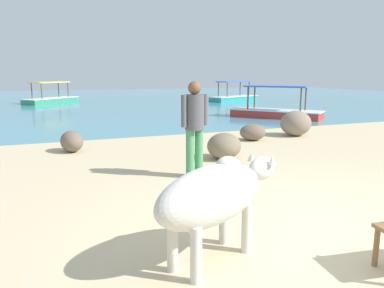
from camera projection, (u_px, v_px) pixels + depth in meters
The scene contains 11 objects.
sand_beach at pixel (329, 236), 4.07m from camera, with size 18.00×14.00×0.04m, color #CCB78E.
water_surface at pixel (91, 101), 24.16m from camera, with size 60.00×36.00×0.03m, color teal.
cow at pixel (215, 195), 3.40m from camera, with size 1.69×1.08×0.97m.
person_standing at pixel (195, 122), 6.14m from camera, with size 0.50×0.32×1.62m.
shore_rock_large at pixel (253, 132), 9.76m from camera, with size 0.69×0.57×0.44m, color #6B5B4C.
shore_rock_medium at pixel (72, 141), 8.33m from camera, with size 0.70×0.49×0.48m, color #6B5B4C.
shore_rock_small at pixel (224, 146), 7.63m from camera, with size 0.78×0.70×0.54m, color #756651.
shore_rock_flat at pixel (296, 123), 10.48m from camera, with size 0.93×0.84×0.71m, color gray.
boat_teal at pixel (234, 97), 24.41m from camera, with size 3.84×2.37×1.29m.
boat_red at pixel (276, 111), 15.08m from camera, with size 3.18×3.60×1.29m.
boat_green at pixel (51, 99), 22.54m from camera, with size 3.43×3.40×1.29m.
Camera 1 is at (-2.82, -2.98, 1.77)m, focal length 34.57 mm.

